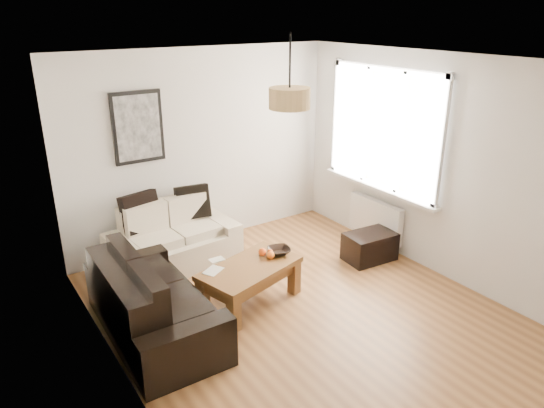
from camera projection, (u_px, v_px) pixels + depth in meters
floor at (303, 312)px, 5.37m from camera, size 4.50×4.50×0.00m
ceiling at (310, 61)px, 4.43m from camera, size 3.80×4.50×0.00m
wall_back at (202, 149)px, 6.64m from camera, size 3.80×0.04×2.60m
wall_front at (525, 303)px, 3.16m from camera, size 3.80×0.04×2.60m
wall_left at (113, 247)px, 3.91m from camera, size 0.04×4.50×2.60m
wall_right at (435, 167)px, 5.89m from camera, size 0.04×4.50×2.60m
window_bay at (385, 129)px, 6.38m from camera, size 0.14×1.90×1.60m
radiator at (375, 219)px, 6.80m from camera, size 0.10×0.90×0.52m
poster at (138, 127)px, 6.03m from camera, size 0.62×0.04×0.87m
pendant_shade at (290, 98)px, 4.80m from camera, size 0.40×0.40×0.20m
loveseat_cream at (173, 237)px, 6.25m from camera, size 1.59×0.94×0.77m
sofa_leather at (154, 298)px, 4.91m from camera, size 0.90×1.80×0.77m
coffee_table at (250, 284)px, 5.48m from camera, size 1.22×0.87×0.45m
ottoman at (370, 246)px, 6.46m from camera, size 0.67×0.46×0.36m
cushion_left at (141, 212)px, 6.11m from camera, size 0.49×0.24×0.47m
cushion_right at (193, 202)px, 6.48m from camera, size 0.44×0.20×0.43m
fruit_bowl at (279, 251)px, 5.67m from camera, size 0.32×0.32×0.06m
orange_a at (271, 255)px, 5.54m from camera, size 0.09×0.09×0.09m
orange_b at (270, 252)px, 5.62m from camera, size 0.06×0.06×0.06m
orange_c at (262, 252)px, 5.62m from camera, size 0.10×0.10×0.09m
papers at (213, 271)px, 5.29m from camera, size 0.26×0.23×0.01m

